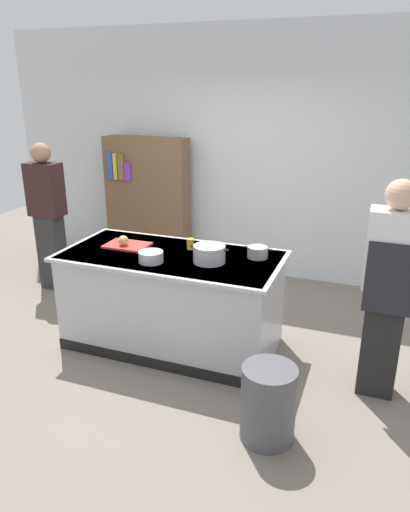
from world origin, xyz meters
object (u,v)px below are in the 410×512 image
Objects in this scene: stock_pot at (209,254)px; person_guest at (48,214)px; bookshelf at (148,204)px; onion at (123,241)px; person_chef at (388,287)px; sauce_pan at (258,252)px; mixing_bowl at (151,257)px; trash_bin at (268,403)px; juice_cup at (190,244)px.

person_guest is at bearing 161.15° from stock_pot.
onion is at bearing -69.48° from bookshelf.
person_chef reaches higher than stock_pot.
sauce_pan is 1.12m from person_chef.
mixing_bowl is (0.41, -0.25, -0.02)m from onion.
trash_bin is at bearing -30.28° from onion.
mixing_bowl reaches higher than trash_bin.
person_guest is 1.01× the size of bookshelf.
stock_pot is 1.60× the size of mixing_bowl.
sauce_pan is 0.14× the size of person_guest.
bookshelf is at bearing 139.86° from sauce_pan.
bookshelf is at bearing 128.27° from juice_cup.
juice_cup is at bearing 79.62° from person_chef.
trash_bin is at bearing -49.93° from bookshelf.
person_guest is at bearing 152.30° from mixing_bowl.
person_chef is 3.80m from person_guest.
juice_cup is at bearing 66.62° from mixing_bowl.
juice_cup is 2.06m from person_guest.
bookshelf is (-1.26, 1.60, -0.10)m from juice_cup.
trash_bin is 1.24m from person_chef.
onion is 0.94× the size of juice_cup.
mixing_bowl is (-0.82, -0.43, -0.00)m from sauce_pan.
sauce_pan is 2.46× the size of juice_cup.
sauce_pan is (1.23, 0.18, -0.02)m from onion.
stock_pot is 0.20× the size of person_guest.
bookshelf is (0.73, 1.08, -0.06)m from person_guest.
bookshelf reaches higher than trash_bin.
sauce_pan is at bearing 8.21° from onion.
onion reaches higher than juice_cup.
mixing_bowl is (-0.47, -0.17, -0.03)m from stock_pot.
onion is 1.56m from person_guest.
person_guest is (-1.99, 0.52, -0.04)m from juice_cup.
trash_bin is at bearing -49.15° from stock_pot.
person_guest is (-1.81, 0.95, -0.04)m from mixing_bowl.
sauce_pan is 0.45× the size of trash_bin.
person_chef reaches higher than juice_cup.
trash_bin is at bearing 140.09° from person_chef.
stock_pot is at bearing 20.33° from mixing_bowl.
onion is 1.24m from sauce_pan.
mixing_bowl is 0.47m from juice_cup.
mixing_bowl is 0.12× the size of person_guest.
onion reaches higher than trash_bin.
stock_pot is 0.38m from juice_cup.
onion is at bearing -163.47° from juice_cup.
stock_pot is at bearing 87.24° from person_guest.
stock_pot reaches higher than juice_cup.
person_chef and person_guest have the same top height.
person_chef is 3.54m from bookshelf.
person_chef is at bearing 3.70° from mixing_bowl.
onion is 0.44× the size of mixing_bowl.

